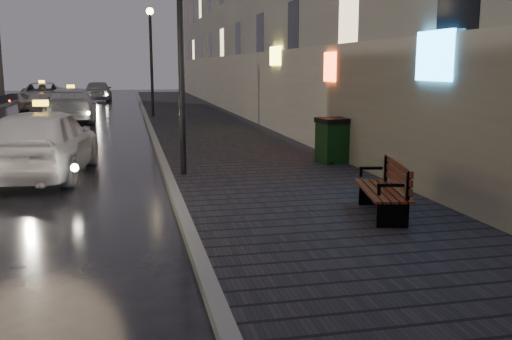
{
  "coord_description": "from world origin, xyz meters",
  "views": [
    {
      "loc": [
        0.66,
        -7.05,
        2.61
      ],
      "look_at": [
        2.77,
        2.39,
        0.85
      ],
      "focal_mm": 40.0,
      "sensor_mm": 36.0,
      "label": 1
    }
  ],
  "objects_px": {
    "lamp_far": "(151,48)",
    "car_far": "(98,91)",
    "bench": "(387,189)",
    "lamp_near": "(180,26)",
    "taxi_near": "(43,142)",
    "trash_bin": "(333,140)",
    "taxi_mid": "(72,105)",
    "taxi_far": "(43,96)"
  },
  "relations": [
    {
      "from": "trash_bin",
      "to": "taxi_mid",
      "type": "height_order",
      "value": "taxi_mid"
    },
    {
      "from": "lamp_near",
      "to": "car_far",
      "type": "height_order",
      "value": "lamp_near"
    },
    {
      "from": "lamp_far",
      "to": "car_far",
      "type": "xyz_separation_m",
      "value": [
        -3.38,
        15.81,
        -2.7
      ]
    },
    {
      "from": "taxi_near",
      "to": "taxi_mid",
      "type": "height_order",
      "value": "taxi_near"
    },
    {
      "from": "lamp_near",
      "to": "bench",
      "type": "relative_size",
      "value": 2.82
    },
    {
      "from": "lamp_near",
      "to": "lamp_far",
      "type": "distance_m",
      "value": 16.0
    },
    {
      "from": "lamp_far",
      "to": "car_far",
      "type": "distance_m",
      "value": 16.39
    },
    {
      "from": "lamp_far",
      "to": "trash_bin",
      "type": "xyz_separation_m",
      "value": [
        3.95,
        -15.2,
        -2.75
      ]
    },
    {
      "from": "taxi_far",
      "to": "lamp_far",
      "type": "bearing_deg",
      "value": -59.81
    },
    {
      "from": "taxi_far",
      "to": "car_far",
      "type": "bearing_deg",
      "value": 61.28
    },
    {
      "from": "trash_bin",
      "to": "car_far",
      "type": "height_order",
      "value": "car_far"
    },
    {
      "from": "bench",
      "to": "lamp_near",
      "type": "bearing_deg",
      "value": 135.72
    },
    {
      "from": "car_far",
      "to": "lamp_near",
      "type": "bearing_deg",
      "value": 97.05
    },
    {
      "from": "trash_bin",
      "to": "taxi_far",
      "type": "xyz_separation_m",
      "value": [
        -10.3,
        23.62,
        0.08
      ]
    },
    {
      "from": "lamp_near",
      "to": "taxi_near",
      "type": "bearing_deg",
      "value": 159.68
    },
    {
      "from": "lamp_near",
      "to": "taxi_far",
      "type": "bearing_deg",
      "value": 104.57
    },
    {
      "from": "taxi_mid",
      "to": "taxi_far",
      "type": "distance_m",
      "value": 9.34
    },
    {
      "from": "taxi_near",
      "to": "bench",
      "type": "bearing_deg",
      "value": 143.6
    },
    {
      "from": "taxi_near",
      "to": "car_far",
      "type": "xyz_separation_m",
      "value": [
        -0.17,
        30.62,
        -0.06
      ]
    },
    {
      "from": "lamp_far",
      "to": "car_far",
      "type": "bearing_deg",
      "value": 102.06
    },
    {
      "from": "bench",
      "to": "taxi_near",
      "type": "distance_m",
      "value": 8.37
    },
    {
      "from": "taxi_far",
      "to": "taxi_near",
      "type": "bearing_deg",
      "value": -89.12
    },
    {
      "from": "lamp_near",
      "to": "trash_bin",
      "type": "xyz_separation_m",
      "value": [
        3.95,
        0.8,
        -2.75
      ]
    },
    {
      "from": "taxi_mid",
      "to": "lamp_far",
      "type": "bearing_deg",
      "value": -173.56
    },
    {
      "from": "trash_bin",
      "to": "car_far",
      "type": "relative_size",
      "value": 0.25
    },
    {
      "from": "trash_bin",
      "to": "car_far",
      "type": "xyz_separation_m",
      "value": [
        -7.33,
        31.01,
        0.05
      ]
    },
    {
      "from": "car_far",
      "to": "bench",
      "type": "bearing_deg",
      "value": 100.88
    },
    {
      "from": "taxi_mid",
      "to": "bench",
      "type": "bearing_deg",
      "value": 106.86
    },
    {
      "from": "lamp_far",
      "to": "trash_bin",
      "type": "bearing_deg",
      "value": -75.43
    },
    {
      "from": "taxi_near",
      "to": "car_far",
      "type": "bearing_deg",
      "value": -83.5
    },
    {
      "from": "bench",
      "to": "trash_bin",
      "type": "bearing_deg",
      "value": 91.58
    },
    {
      "from": "bench",
      "to": "taxi_far",
      "type": "relative_size",
      "value": 0.32
    },
    {
      "from": "bench",
      "to": "trash_bin",
      "type": "height_order",
      "value": "trash_bin"
    },
    {
      "from": "bench",
      "to": "trash_bin",
      "type": "xyz_separation_m",
      "value": [
        1.0,
        5.27,
        0.13
      ]
    },
    {
      "from": "bench",
      "to": "taxi_near",
      "type": "bearing_deg",
      "value": 149.7
    },
    {
      "from": "bench",
      "to": "taxi_mid",
      "type": "height_order",
      "value": "taxi_mid"
    },
    {
      "from": "bench",
      "to": "lamp_far",
      "type": "bearing_deg",
      "value": 110.49
    },
    {
      "from": "lamp_near",
      "to": "taxi_far",
      "type": "distance_m",
      "value": 25.38
    },
    {
      "from": "lamp_near",
      "to": "lamp_far",
      "type": "height_order",
      "value": "same"
    },
    {
      "from": "taxi_near",
      "to": "taxi_far",
      "type": "relative_size",
      "value": 0.85
    },
    {
      "from": "lamp_near",
      "to": "bench",
      "type": "xyz_separation_m",
      "value": [
        2.95,
        -4.47,
        -2.88
      ]
    },
    {
      "from": "lamp_far",
      "to": "taxi_far",
      "type": "xyz_separation_m",
      "value": [
        -6.35,
        8.43,
        -2.67
      ]
    }
  ]
}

